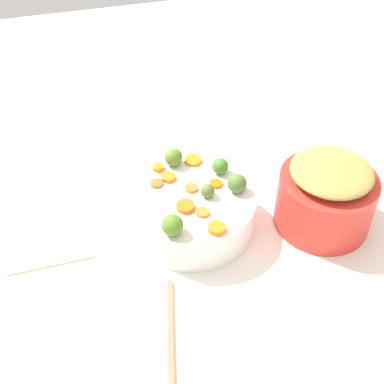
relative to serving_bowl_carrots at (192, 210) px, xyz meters
name	(u,v)px	position (x,y,z in m)	size (l,w,h in m)	color
tabletop	(193,210)	(0.02, 0.05, -0.05)	(2.40, 2.40, 0.02)	white
serving_bowl_carrots	(192,210)	(0.00, 0.00, 0.00)	(0.27, 0.27, 0.09)	white
metal_pot	(325,201)	(0.28, -0.07, 0.02)	(0.21, 0.21, 0.13)	red
stuffing_mound	(332,172)	(0.28, -0.07, 0.10)	(0.17, 0.17, 0.04)	#AE9448
carrot_slice_0	(219,228)	(0.02, -0.11, 0.05)	(0.03, 0.03, 0.01)	orange
carrot_slice_1	(158,168)	(-0.05, 0.10, 0.05)	(0.02, 0.02, 0.01)	orange
carrot_slice_2	(157,184)	(-0.06, 0.05, 0.05)	(0.03, 0.03, 0.01)	orange
carrot_slice_3	(191,188)	(0.00, 0.02, 0.05)	(0.03, 0.03, 0.01)	orange
carrot_slice_4	(216,184)	(0.06, 0.02, 0.05)	(0.03, 0.03, 0.01)	orange
carrot_slice_5	(168,177)	(-0.03, 0.07, 0.05)	(0.03, 0.03, 0.01)	orange
carrot_slice_6	(186,206)	(-0.02, -0.03, 0.05)	(0.04, 0.04, 0.01)	orange
carrot_slice_7	(203,212)	(0.01, -0.06, 0.05)	(0.03, 0.03, 0.01)	orange
carrot_slice_8	(193,160)	(0.03, 0.11, 0.05)	(0.04, 0.04, 0.01)	orange
brussels_sprout_0	(174,157)	(-0.01, 0.11, 0.06)	(0.04, 0.04, 0.04)	olive
brussels_sprout_1	(220,166)	(0.08, 0.06, 0.06)	(0.04, 0.04, 0.04)	#4B842F
brussels_sprout_2	(237,183)	(0.09, -0.01, 0.06)	(0.04, 0.04, 0.04)	#507833
brussels_sprout_3	(208,191)	(0.03, -0.01, 0.06)	(0.03, 0.03, 0.03)	olive
brussels_sprout_4	(172,225)	(-0.07, -0.09, 0.06)	(0.04, 0.04, 0.04)	#578126
dish_towel	(48,246)	(-0.31, 0.02, -0.04)	(0.18, 0.11, 0.01)	#ECE5C9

